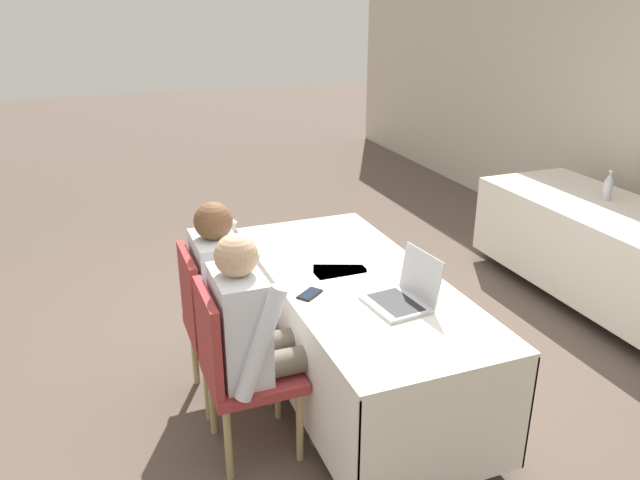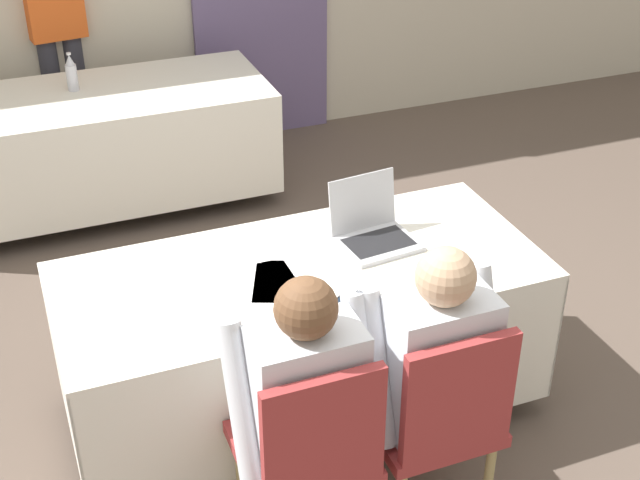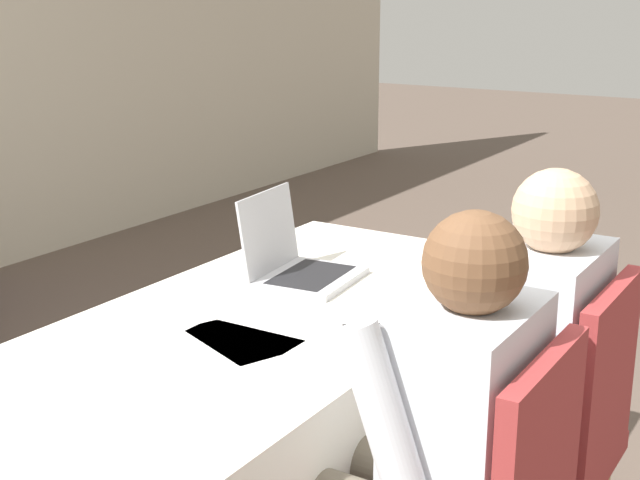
{
  "view_description": "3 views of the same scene",
  "coord_description": "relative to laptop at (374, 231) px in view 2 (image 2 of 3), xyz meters",
  "views": [
    {
      "loc": [
        2.74,
        -1.27,
        2.15
      ],
      "look_at": [
        0.0,
        -0.21,
        0.97
      ],
      "focal_mm": 35.0,
      "sensor_mm": 36.0,
      "label": 1
    },
    {
      "loc": [
        -1.0,
        -2.76,
        2.62
      ],
      "look_at": [
        0.0,
        -0.21,
        0.97
      ],
      "focal_mm": 50.0,
      "sensor_mm": 36.0,
      "label": 2
    },
    {
      "loc": [
        -1.74,
        -1.3,
        1.55
      ],
      "look_at": [
        0.0,
        -0.21,
        0.97
      ],
      "focal_mm": 50.0,
      "sensor_mm": 36.0,
      "label": 3
    }
  ],
  "objects": [
    {
      "name": "ground_plane",
      "position": [
        -0.35,
        -0.09,
        -0.77
      ],
      "size": [
        24.0,
        24.0,
        0.0
      ],
      "primitive_type": "plane",
      "color": "brown"
    },
    {
      "name": "paper_beside_laptop",
      "position": [
        -0.45,
        -0.14,
        -0.05
      ],
      "size": [
        0.31,
        0.35,
        0.0
      ],
      "rotation": [
        0.0,
        0.0,
        -0.38
      ],
      "color": "white",
      "rests_on": "conference_table_near"
    },
    {
      "name": "chair_near_left",
      "position": [
        -0.59,
        -0.82,
        -0.28
      ],
      "size": [
        0.44,
        0.44,
        0.9
      ],
      "rotation": [
        0.0,
        0.0,
        3.14
      ],
      "color": "tan",
      "rests_on": "ground_plane"
    },
    {
      "name": "conference_table_near",
      "position": [
        -0.35,
        -0.09,
        -0.22
      ],
      "size": [
        1.92,
        0.85,
        0.72
      ],
      "color": "white",
      "rests_on": "ground_plane"
    },
    {
      "name": "chair_near_right",
      "position": [
        -0.12,
        -0.82,
        -0.28
      ],
      "size": [
        0.44,
        0.44,
        0.9
      ],
      "rotation": [
        0.0,
        0.0,
        3.14
      ],
      "color": "tan",
      "rests_on": "ground_plane"
    },
    {
      "name": "water_bottle",
      "position": [
        -0.91,
        2.17,
        0.05
      ],
      "size": [
        0.06,
        0.06,
        0.22
      ],
      "color": "#B7B7C1",
      "rests_on": "conference_table_far"
    },
    {
      "name": "person_white_shirt",
      "position": [
        -0.12,
        -0.71,
        -0.12
      ],
      "size": [
        0.5,
        0.52,
        1.16
      ],
      "rotation": [
        0.0,
        0.0,
        3.14
      ],
      "color": "#665B4C",
      "rests_on": "ground_plane"
    },
    {
      "name": "conference_table_far",
      "position": [
        -0.79,
        2.07,
        -0.22
      ],
      "size": [
        1.92,
        0.85,
        0.72
      ],
      "color": "white",
      "rests_on": "ground_plane"
    },
    {
      "name": "paper_centre_table",
      "position": [
        -0.5,
        -0.14,
        -0.05
      ],
      "size": [
        0.21,
        0.3,
        0.0
      ],
      "rotation": [
        0.0,
        0.0,
        0.01
      ],
      "color": "white",
      "rests_on": "conference_table_near"
    },
    {
      "name": "cell_phone",
      "position": [
        -0.26,
        -0.39,
        -0.04
      ],
      "size": [
        0.15,
        0.16,
        0.01
      ],
      "rotation": [
        0.0,
        0.0,
        0.66
      ],
      "color": "black",
      "rests_on": "conference_table_near"
    },
    {
      "name": "person_red_shirt",
      "position": [
        -0.9,
        2.8,
        0.14
      ],
      "size": [
        0.36,
        0.24,
        1.59
      ],
      "rotation": [
        0.0,
        0.0,
        0.14
      ],
      "color": "#33333D",
      "rests_on": "ground_plane"
    },
    {
      "name": "person_checkered_shirt",
      "position": [
        -0.59,
        -0.71,
        -0.12
      ],
      "size": [
        0.5,
        0.52,
        1.16
      ],
      "rotation": [
        0.0,
        0.0,
        3.14
      ],
      "color": "#665B4C",
      "rests_on": "ground_plane"
    },
    {
      "name": "laptop",
      "position": [
        0.0,
        0.0,
        0.0
      ],
      "size": [
        0.33,
        0.31,
        0.26
      ],
      "rotation": [
        0.0,
        0.0,
        0.1
      ],
      "color": "#B7B7BC",
      "rests_on": "conference_table_near"
    }
  ]
}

